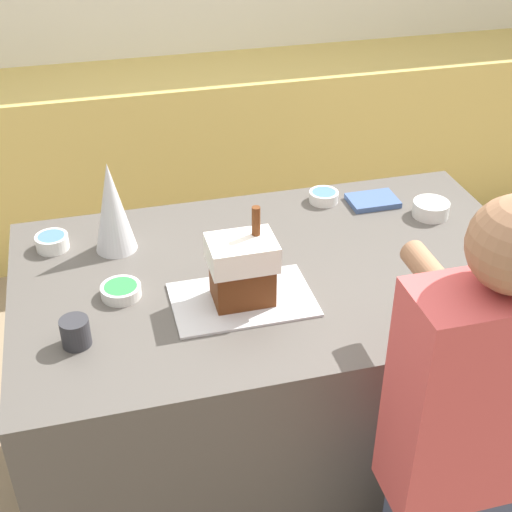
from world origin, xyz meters
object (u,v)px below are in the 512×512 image
object	(u,v)px
candy_bowl_front_corner	(52,241)
baking_tray	(243,300)
decorative_tree	(112,207)
candy_bowl_far_left	(121,290)
candy_bowl_center_rear	(431,208)
candy_bowl_near_tray_right	(324,196)
person	(464,466)
cookbook	(373,201)
mug	(75,332)
gingerbread_house	(242,268)

from	to	relation	value
candy_bowl_front_corner	baking_tray	bearing A→B (deg)	-39.21
decorative_tree	candy_bowl_far_left	xyz separation A→B (m)	(-0.01, -0.27, -0.13)
decorative_tree	candy_bowl_center_rear	size ratio (longest dim) A/B	2.41
candy_bowl_near_tray_right	person	size ratio (longest dim) A/B	0.07
decorative_tree	candy_bowl_front_corner	size ratio (longest dim) A/B	2.89
candy_bowl_center_rear	cookbook	bearing A→B (deg)	139.99
candy_bowl_center_rear	mug	bearing A→B (deg)	-162.15
candy_bowl_near_tray_right	mug	bearing A→B (deg)	-146.98
cookbook	baking_tray	bearing A→B (deg)	-142.63
candy_bowl_center_rear	cookbook	distance (m)	0.21
mug	candy_bowl_center_rear	bearing A→B (deg)	17.85
mug	person	world-z (taller)	person
candy_bowl_far_left	cookbook	world-z (taller)	candy_bowl_far_left
baking_tray	mug	size ratio (longest dim) A/B	5.08
gingerbread_house	decorative_tree	distance (m)	0.50
candy_bowl_near_tray_right	candy_bowl_front_corner	size ratio (longest dim) A/B	1.00
candy_bowl_near_tray_right	cookbook	world-z (taller)	candy_bowl_near_tray_right
decorative_tree	baking_tray	bearing A→B (deg)	-49.20
candy_bowl_center_rear	cookbook	size ratio (longest dim) A/B	0.73
cookbook	candy_bowl_front_corner	bearing A→B (deg)	-178.87
candy_bowl_front_corner	person	distance (m)	1.41
gingerbread_house	candy_bowl_near_tray_right	world-z (taller)	gingerbread_house
gingerbread_house	cookbook	xyz separation A→B (m)	(0.59, 0.45, -0.10)
mug	baking_tray	bearing A→B (deg)	9.18
gingerbread_house	candy_bowl_near_tray_right	xyz separation A→B (m)	(0.42, 0.51, -0.09)
person	decorative_tree	bearing A→B (deg)	127.08
person	candy_bowl_center_rear	bearing A→B (deg)	69.82
candy_bowl_front_corner	mug	bearing A→B (deg)	-84.06
mug	person	size ratio (longest dim) A/B	0.05
candy_bowl_near_tray_right	person	xyz separation A→B (m)	(-0.01, -1.11, -0.17)
baking_tray	gingerbread_house	world-z (taller)	gingerbread_house
candy_bowl_near_tray_right	candy_bowl_center_rear	distance (m)	0.38
cookbook	person	size ratio (longest dim) A/B	0.11
baking_tray	candy_bowl_far_left	world-z (taller)	candy_bowl_far_left
candy_bowl_far_left	baking_tray	bearing A→B (deg)	-18.44
candy_bowl_near_tray_right	person	world-z (taller)	person
gingerbread_house	candy_bowl_far_left	size ratio (longest dim) A/B	2.41
baking_tray	cookbook	size ratio (longest dim) A/B	2.37
baking_tray	decorative_tree	bearing A→B (deg)	130.80
gingerbread_house	baking_tray	bearing A→B (deg)	-154.45
candy_bowl_near_tray_right	person	distance (m)	1.12
baking_tray	person	distance (m)	0.75
baking_tray	candy_bowl_center_rear	bearing A→B (deg)	22.95
candy_bowl_near_tray_right	candy_bowl_center_rear	world-z (taller)	candy_bowl_center_rear
mug	candy_bowl_far_left	bearing A→B (deg)	54.28
candy_bowl_near_tray_right	mug	distance (m)	1.07
mug	person	distance (m)	1.05
candy_bowl_far_left	candy_bowl_near_tray_right	xyz separation A→B (m)	(0.76, 0.39, 0.00)
mug	decorative_tree	bearing A→B (deg)	72.02
candy_bowl_far_left	candy_bowl_front_corner	size ratio (longest dim) A/B	1.12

